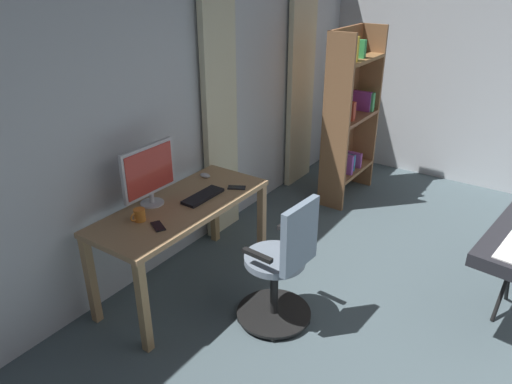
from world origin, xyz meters
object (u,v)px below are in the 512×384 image
at_px(office_chair, 282,268).
at_px(computer_keyboard, 203,196).
at_px(bookshelf, 347,116).
at_px(computer_monitor, 149,172).
at_px(mug_coffee, 139,215).
at_px(cell_phone_by_monitor, 158,226).
at_px(computer_mouse, 205,175).
at_px(cell_phone_face_up, 237,188).
at_px(desk, 182,216).

xyz_separation_m(office_chair, computer_keyboard, (-0.11, -0.80, 0.30)).
distance_m(office_chair, computer_keyboard, 0.86).
distance_m(office_chair, bookshelf, 2.40).
xyz_separation_m(computer_monitor, mug_coffee, (0.24, 0.12, -0.21)).
relative_size(office_chair, cell_phone_by_monitor, 7.07).
distance_m(computer_mouse, cell_phone_by_monitor, 0.89).
relative_size(computer_keyboard, computer_mouse, 3.75).
bearing_deg(cell_phone_by_monitor, mug_coffee, -60.18).
bearing_deg(office_chair, computer_mouse, 72.18).
bearing_deg(mug_coffee, bookshelf, 172.67).
xyz_separation_m(office_chair, cell_phone_face_up, (-0.40, -0.69, 0.29)).
distance_m(computer_monitor, cell_phone_face_up, 0.74).
xyz_separation_m(computer_mouse, cell_phone_by_monitor, (0.85, 0.28, -0.01)).
bearing_deg(cell_phone_by_monitor, computer_keyboard, -148.71).
relative_size(computer_keyboard, cell_phone_by_monitor, 2.61).
height_order(desk, computer_monitor, computer_monitor).
xyz_separation_m(desk, office_chair, (-0.07, 0.87, -0.18)).
height_order(computer_monitor, cell_phone_face_up, computer_monitor).
bearing_deg(computer_keyboard, mug_coffee, -13.50).
bearing_deg(desk, office_chair, 94.28).
xyz_separation_m(desk, bookshelf, (-2.34, 0.28, 0.28)).
xyz_separation_m(desk, computer_keyboard, (-0.18, 0.06, 0.12)).
relative_size(computer_keyboard, mug_coffee, 2.97).
distance_m(computer_keyboard, bookshelf, 2.18).
relative_size(desk, computer_monitor, 2.99).
bearing_deg(mug_coffee, computer_keyboard, 166.50).
relative_size(cell_phone_by_monitor, cell_phone_face_up, 1.00).
relative_size(computer_monitor, computer_mouse, 4.98).
distance_m(computer_monitor, mug_coffee, 0.35).
relative_size(office_chair, computer_monitor, 2.04).
height_order(office_chair, bookshelf, bookshelf).
bearing_deg(computer_mouse, cell_phone_face_up, 86.48).
bearing_deg(cell_phone_by_monitor, cell_phone_face_up, -158.11).
bearing_deg(office_chair, desk, 98.57).
relative_size(computer_monitor, bookshelf, 0.27).
relative_size(desk, cell_phone_by_monitor, 10.32).
bearing_deg(office_chair, mug_coffee, 119.03).
bearing_deg(cell_phone_by_monitor, computer_mouse, -134.67).
xyz_separation_m(mug_coffee, bookshelf, (-2.71, 0.35, 0.13)).
bearing_deg(cell_phone_face_up, mug_coffee, -45.66).
height_order(computer_monitor, bookshelf, bookshelf).
relative_size(desk, cell_phone_face_up, 10.32).
bearing_deg(computer_mouse, mug_coffee, 7.38).
bearing_deg(computer_keyboard, desk, -20.08).
bearing_deg(mug_coffee, desk, 169.83).
bearing_deg(cell_phone_by_monitor, desk, -136.58).
bearing_deg(bookshelf, desk, -6.88).
bearing_deg(computer_monitor, mug_coffee, 27.27).
bearing_deg(mug_coffee, computer_monitor, -152.73).
distance_m(computer_keyboard, cell_phone_face_up, 0.31).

